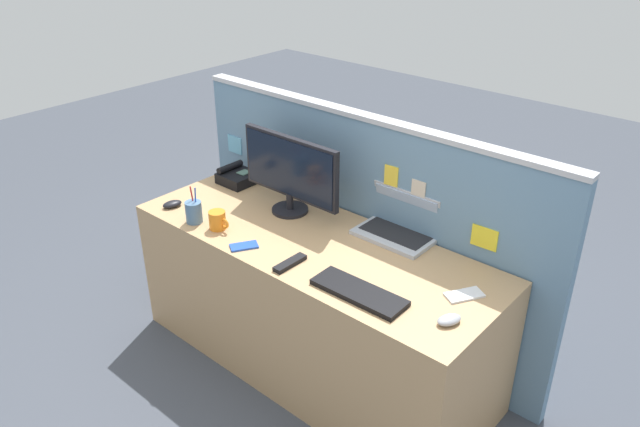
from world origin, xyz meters
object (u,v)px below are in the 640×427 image
object	(u,v)px
computer_mouse_right_hand	(449,320)
tv_remote	(290,263)
desk_phone	(238,177)
desktop_monitor	(290,171)
cell_phone_blue_case	(244,246)
pen_cup	(194,212)
coffee_mug	(218,220)
computer_mouse_left_hand	(172,204)
cell_phone_white_slab	(464,295)
laptop	(400,224)
keyboard_main	(359,292)

from	to	relation	value
computer_mouse_right_hand	tv_remote	xyz separation A→B (m)	(-0.73, -0.10, -0.01)
desk_phone	tv_remote	xyz separation A→B (m)	(0.81, -0.43, -0.02)
desktop_monitor	cell_phone_blue_case	size ratio (longest dim) A/B	4.73
computer_mouse_right_hand	tv_remote	world-z (taller)	computer_mouse_right_hand
pen_cup	coffee_mug	distance (m)	0.14
computer_mouse_left_hand	cell_phone_white_slab	size ratio (longest dim) A/B	0.65
cell_phone_blue_case	tv_remote	xyz separation A→B (m)	(0.26, 0.03, 0.01)
pen_cup	laptop	bearing A→B (deg)	34.00
desktop_monitor	pen_cup	xyz separation A→B (m)	(-0.27, -0.40, -0.16)
desk_phone	pen_cup	xyz separation A→B (m)	(0.19, -0.45, 0.02)
pen_cup	keyboard_main	bearing A→B (deg)	2.45
laptop	desk_phone	distance (m)	1.01
computer_mouse_right_hand	desk_phone	bearing A→B (deg)	-169.67
desktop_monitor	tv_remote	bearing A→B (deg)	-47.11
desktop_monitor	desk_phone	size ratio (longest dim) A/B	3.22
computer_mouse_left_hand	pen_cup	xyz separation A→B (m)	(0.21, -0.03, 0.04)
computer_mouse_left_hand	coffee_mug	bearing A→B (deg)	14.17
laptop	cell_phone_white_slab	size ratio (longest dim) A/B	2.37
laptop	desk_phone	world-z (taller)	laptop
desk_phone	computer_mouse_right_hand	world-z (taller)	desk_phone
desk_phone	cell_phone_white_slab	world-z (taller)	desk_phone
desktop_monitor	desk_phone	xyz separation A→B (m)	(-0.46, 0.05, -0.18)
laptop	tv_remote	distance (m)	0.57
cell_phone_white_slab	desk_phone	bearing A→B (deg)	-155.08
desktop_monitor	pen_cup	distance (m)	0.51
laptop	desk_phone	xyz separation A→B (m)	(-1.01, -0.10, -0.02)
cell_phone_white_slab	coffee_mug	xyz separation A→B (m)	(-1.17, -0.28, 0.04)
laptop	cell_phone_blue_case	bearing A→B (deg)	-129.59
cell_phone_white_slab	coffee_mug	bearing A→B (deg)	-136.25
pen_cup	cell_phone_white_slab	size ratio (longest dim) A/B	1.18
desk_phone	coffee_mug	xyz separation A→B (m)	(0.32, -0.42, 0.01)
tv_remote	coffee_mug	world-z (taller)	coffee_mug
pen_cup	computer_mouse_left_hand	bearing A→B (deg)	172.77
pen_cup	desk_phone	bearing A→B (deg)	112.40
desktop_monitor	tv_remote	xyz separation A→B (m)	(0.35, -0.38, -0.21)
coffee_mug	laptop	bearing A→B (deg)	37.44
desk_phone	desktop_monitor	bearing A→B (deg)	-6.60
pen_cup	cell_phone_white_slab	distance (m)	1.34
laptop	computer_mouse_right_hand	xyz separation A→B (m)	(0.53, -0.44, -0.04)
cell_phone_blue_case	coffee_mug	xyz separation A→B (m)	(-0.22, 0.04, 0.04)
laptop	tv_remote	size ratio (longest dim) A/B	2.13
desk_phone	cell_phone_blue_case	bearing A→B (deg)	-39.95
tv_remote	cell_phone_white_slab	bearing A→B (deg)	23.79
desktop_monitor	pen_cup	world-z (taller)	desktop_monitor
desktop_monitor	cell_phone_white_slab	world-z (taller)	desktop_monitor
laptop	tv_remote	world-z (taller)	laptop
cell_phone_blue_case	computer_mouse_right_hand	bearing A→B (deg)	38.03
laptop	desk_phone	bearing A→B (deg)	-174.06
keyboard_main	cell_phone_white_slab	bearing A→B (deg)	38.77
pen_cup	cell_phone_blue_case	world-z (taller)	pen_cup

